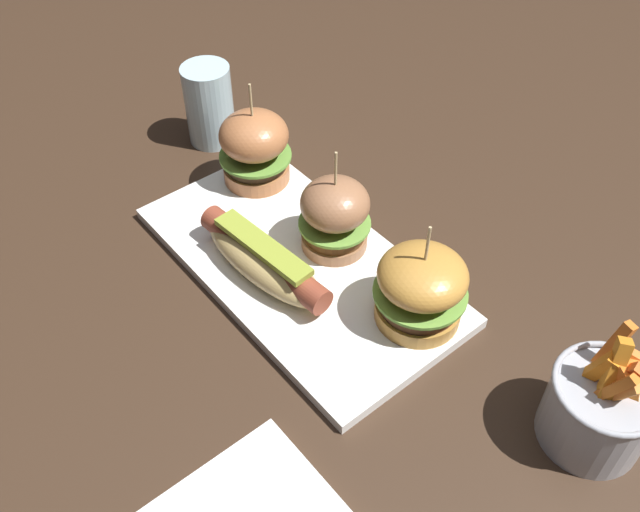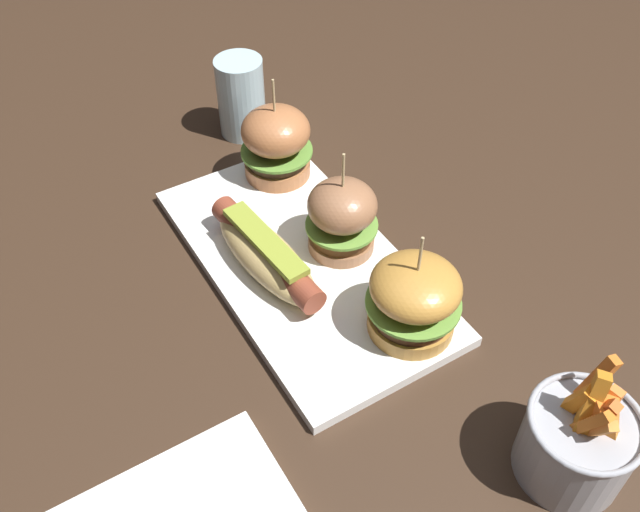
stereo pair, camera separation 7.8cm
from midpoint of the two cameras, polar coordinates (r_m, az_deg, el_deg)
name	(u,v)px [view 2 (the right image)]	position (r m, az deg, el deg)	size (l,w,h in m)	color
ground_plane	(303,266)	(0.84, 1.20, -1.00)	(3.00, 3.00, 0.00)	#382619
platter_main	(303,262)	(0.84, 1.21, -0.67)	(0.41, 0.21, 0.01)	white
hot_dog	(266,254)	(0.80, -1.72, 0.03)	(0.20, 0.08, 0.05)	tan
slider_left	(276,142)	(0.92, -1.18, 9.22)	(0.10, 0.10, 0.14)	#AF6A3F
slider_center	(342,216)	(0.82, 4.55, 3.13)	(0.09, 0.09, 0.14)	#9A6745
slider_right	(414,299)	(0.74, 10.74, -3.62)	(0.10, 0.10, 0.14)	#C08537
fries_bucket	(577,442)	(0.70, 23.52, -14.03)	(0.10, 0.10, 0.14)	#A8AAB2
water_glass	(241,97)	(1.03, -4.31, 12.82)	(0.07, 0.07, 0.12)	silver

